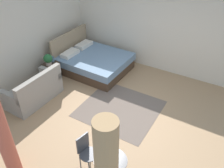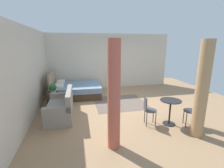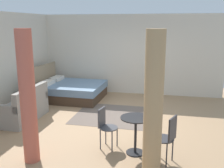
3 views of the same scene
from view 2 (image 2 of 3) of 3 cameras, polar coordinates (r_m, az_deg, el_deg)
The scene contains 14 objects.
ground_plane at distance 6.35m, azimuth 4.51°, elevation -7.29°, with size 8.46×9.40×0.02m, color #9E7A56.
wall_back at distance 5.89m, azimuth -26.52°, elevation 3.86°, with size 8.46×0.12×2.80m, color beige.
wall_right at distance 8.61m, azimuth -0.69°, elevation 8.03°, with size 0.12×6.40×2.80m, color beige.
area_rug at distance 6.52m, azimuth 2.80°, elevation -6.57°, with size 1.84×1.97×0.01m, color #66564C.
bed at distance 7.45m, azimuth -12.78°, elevation -1.95°, with size 1.78×2.11×1.11m.
couch at distance 5.42m, azimuth -17.39°, elevation -8.17°, with size 1.51×0.79×0.89m.
nightstand at distance 6.48m, azimuth -20.12°, elevation -5.11°, with size 0.42×0.38×0.53m.
potted_plant at distance 6.25m, azimuth -20.13°, elevation -1.33°, with size 0.26×0.26×0.36m.
vase at distance 6.50m, azimuth -20.30°, elevation -1.88°, with size 0.12×0.12×0.16m.
balcony_table at distance 4.97m, azimuth 19.83°, elevation -7.86°, with size 0.59×0.59×0.74m.
cafe_chair_near_window at distance 5.12m, azimuth 27.06°, elevation -7.62°, with size 0.52×0.52×0.89m.
cafe_chair_near_couch at distance 4.78m, azimuth 12.57°, elevation -8.34°, with size 0.43×0.43×0.82m.
curtain_left at distance 4.45m, azimuth 29.10°, elevation -1.95°, with size 0.30×0.30×2.40m.
curtain_right at distance 3.44m, azimuth 0.68°, elevation -4.45°, with size 0.28×0.28×2.40m.
Camera 2 is at (-5.65, 1.78, 2.28)m, focal length 25.94 mm.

